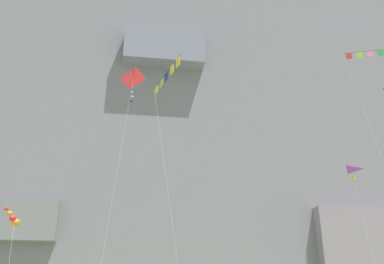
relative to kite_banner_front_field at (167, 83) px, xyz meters
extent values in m
cube|color=gray|center=(1.80, 44.64, 22.27)|extent=(180.00, 21.29, 83.13)
cube|color=gray|center=(1.80, 33.27, 25.29)|extent=(13.45, 4.39, 6.35)
cube|color=gray|center=(33.58, 33.03, -5.90)|extent=(16.00, 2.41, 9.67)
cylinder|color=black|center=(-0.04, -0.01, 0.88)|extent=(1.59, 5.37, 0.03)
cube|color=yellow|center=(-0.66, 2.13, 0.54)|extent=(0.21, 0.56, 0.64)
cube|color=#8CCC33|center=(-0.35, 1.06, 0.54)|extent=(0.23, 0.57, 0.64)
cube|color=navy|center=(-0.04, -0.01, 0.54)|extent=(0.22, 0.57, 0.64)
cube|color=yellow|center=(0.27, -1.08, 0.54)|extent=(0.24, 0.57, 0.64)
cube|color=yellow|center=(0.59, -2.16, 0.54)|extent=(0.24, 0.57, 0.64)
cylinder|color=silver|center=(0.49, 0.67, -9.14)|extent=(2.64, 4.02, 20.06)
cube|color=red|center=(-2.70, 10.67, 6.29)|extent=(2.60, 0.54, 2.61)
cylinder|color=black|center=(-2.70, 10.67, 6.29)|extent=(0.18, 0.42, 2.14)
cube|color=blue|center=(-2.71, 10.67, 5.32)|extent=(0.30, 0.13, 0.16)
cube|color=#38B2D1|center=(-2.72, 10.67, 4.77)|extent=(0.27, 0.21, 0.16)
cube|color=#38B2D1|center=(-2.64, 10.67, 4.23)|extent=(0.30, 0.13, 0.16)
cube|color=black|center=(-2.76, 10.67, 3.69)|extent=(0.31, 0.10, 0.16)
cylinder|color=silver|center=(-3.70, 7.95, -6.60)|extent=(2.01, 5.45, 25.14)
ellipsoid|color=orange|center=(-11.19, 7.89, -9.17)|extent=(0.66, 0.87, 0.76)
ellipsoid|color=red|center=(-11.22, 6.98, -9.01)|extent=(0.54, 0.85, 0.65)
ellipsoid|color=orange|center=(-11.25, 6.07, -8.84)|extent=(0.43, 0.82, 0.53)
ellipsoid|color=red|center=(-11.27, 5.17, -8.67)|extent=(0.31, 0.80, 0.42)
cylinder|color=black|center=(16.45, -1.39, 3.50)|extent=(4.58, 1.61, 0.03)
cube|color=red|center=(14.55, -0.73, 3.22)|extent=(0.45, 0.20, 0.51)
cube|color=#8CCC33|center=(15.31, -1.00, 3.22)|extent=(0.45, 0.21, 0.51)
cube|color=pink|center=(16.07, -1.26, 3.22)|extent=(0.45, 0.20, 0.51)
cube|color=green|center=(16.83, -1.53, 3.22)|extent=(0.45, 0.21, 0.51)
pyramid|color=purple|center=(18.22, 8.75, -4.14)|extent=(1.90, 1.49, 0.48)
cube|color=yellow|center=(18.37, 8.26, -4.18)|extent=(0.21, 0.52, 0.56)
cylinder|color=silver|center=(18.27, 6.73, -11.68)|extent=(0.22, 3.07, 14.99)
camera|label=1|loc=(-1.99, -27.51, -15.63)|focal=39.49mm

